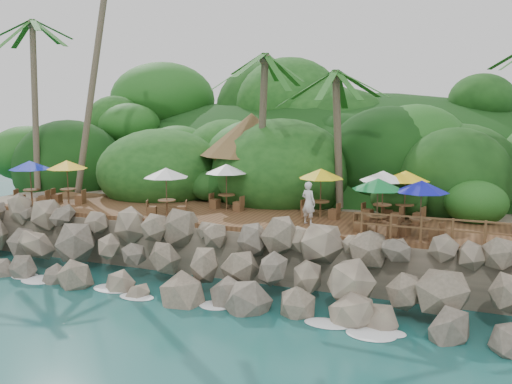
% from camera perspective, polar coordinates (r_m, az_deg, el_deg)
% --- Properties ---
extents(ground, '(140.00, 140.00, 0.00)m').
position_cam_1_polar(ground, '(20.91, -6.24, -11.71)').
color(ground, '#19514F').
rests_on(ground, ground).
extents(land_base, '(32.00, 25.20, 2.10)m').
position_cam_1_polar(land_base, '(35.06, 6.07, -1.38)').
color(land_base, gray).
rests_on(land_base, ground).
extents(jungle_hill, '(44.80, 28.00, 15.40)m').
position_cam_1_polar(jungle_hill, '(42.41, 8.80, -1.05)').
color(jungle_hill, '#143811').
rests_on(jungle_hill, ground).
extents(seawall, '(29.00, 4.00, 2.30)m').
position_cam_1_polar(seawall, '(22.23, -3.86, -7.27)').
color(seawall, gray).
rests_on(seawall, ground).
extents(terrace, '(26.00, 5.00, 0.20)m').
position_cam_1_polar(terrace, '(25.53, 0.00, -2.66)').
color(terrace, brown).
rests_on(terrace, land_base).
extents(jungle_foliage, '(44.00, 16.00, 12.00)m').
position_cam_1_polar(jungle_foliage, '(34.33, 5.59, -3.39)').
color(jungle_foliage, '#143811').
rests_on(jungle_foliage, ground).
extents(foam_line, '(25.20, 0.80, 0.06)m').
position_cam_1_polar(foam_line, '(21.14, -5.85, -11.37)').
color(foam_line, white).
rests_on(foam_line, ground).
extents(palms, '(34.50, 6.68, 15.37)m').
position_cam_1_polar(palms, '(27.89, 2.74, 17.58)').
color(palms, brown).
rests_on(palms, ground).
extents(palapa, '(5.45, 5.45, 4.60)m').
position_cam_1_polar(palapa, '(29.38, -0.47, 5.96)').
color(palapa, brown).
rests_on(palapa, ground).
extents(dining_clusters, '(25.65, 4.98, 2.22)m').
position_cam_1_polar(dining_clusters, '(24.43, 2.34, 1.43)').
color(dining_clusters, brown).
rests_on(dining_clusters, terrace).
extents(railing, '(7.20, 0.10, 1.00)m').
position_cam_1_polar(railing, '(21.35, 19.55, -3.60)').
color(railing, brown).
rests_on(railing, terrace).
extents(waiter, '(0.78, 0.65, 1.84)m').
position_cam_1_polar(waiter, '(23.68, 5.41, -1.12)').
color(waiter, silver).
rests_on(waiter, terrace).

